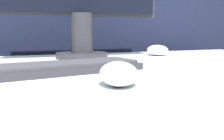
# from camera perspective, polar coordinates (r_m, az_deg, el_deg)

# --- Properties ---
(partition_panel) EXTENTS (5.00, 0.03, 1.13)m
(partition_panel) POSITION_cam_1_polar(r_m,az_deg,el_deg) (1.27, -16.30, -4.21)
(partition_panel) COLOR black
(partition_panel) RESTS_ON ground_plane
(computer_mouse_near) EXTENTS (0.09, 0.12, 0.04)m
(computer_mouse_near) POSITION_cam_1_polar(r_m,az_deg,el_deg) (0.45, 1.46, -0.78)
(computer_mouse_near) COLOR white
(computer_mouse_near) RESTS_ON desk
(keyboard) EXTENTS (0.43, 0.18, 0.02)m
(keyboard) POSITION_cam_1_polar(r_m,az_deg,el_deg) (0.60, -12.33, 0.37)
(keyboard) COLOR #28282D
(keyboard) RESTS_ON desk
(computer_mouse_far) EXTENTS (0.09, 0.11, 0.04)m
(computer_mouse_far) POSITION_cam_1_polar(r_m,az_deg,el_deg) (1.06, 9.87, 4.27)
(computer_mouse_far) COLOR white
(computer_mouse_far) RESTS_ON desk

